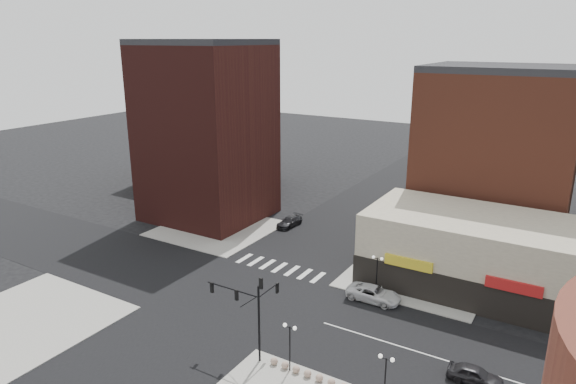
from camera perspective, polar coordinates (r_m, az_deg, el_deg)
The scene contains 18 objects.
ground at distance 54.88m, azimuth -5.49°, elevation -11.50°, with size 240.00×240.00×0.00m, color black.
road_ew at distance 54.87m, azimuth -5.49°, elevation -11.49°, with size 200.00×14.00×0.02m, color black.
road_ns at distance 54.87m, azimuth -5.49°, elevation -11.49°, with size 14.00×200.00×0.02m, color black.
sidewalk_nw at distance 73.45m, azimuth -7.89°, elevation -4.03°, with size 15.00×15.00×0.12m, color gray.
sidewalk_ne at distance 60.81m, azimuth 14.23°, elevation -8.96°, with size 15.00×15.00×0.12m, color gray.
sidewalk_sw at distance 56.22m, azimuth -27.17°, elevation -12.64°, with size 15.00×15.00×0.12m, color gray.
building_nw at distance 75.91m, azimuth -9.04°, elevation 6.36°, with size 16.00×15.00×25.00m, color #3D1613.
building_nw_low at distance 97.01m, azimuth -8.91°, elevation 4.69°, with size 20.00×18.00×12.00m, color #3D1613.
building_ne_midrise at distance 70.40m, azimuth 22.03°, elevation 3.28°, with size 18.00×15.00×22.00m, color brown.
building_ne_row at distance 58.69m, azimuth 20.70°, elevation -7.05°, with size 24.20×12.20×8.00m.
traffic_signal at distance 43.20m, azimuth -4.07°, elevation -12.29°, with size 5.59×3.09×7.77m.
street_lamp_se_a at distance 42.15m, azimuth 0.20°, elevation -15.69°, with size 1.22×0.32×4.16m.
street_lamp_se_b at distance 39.35m, azimuth 10.81°, elevation -18.65°, with size 1.22×0.32×4.16m.
street_lamp_ne at distance 54.54m, azimuth 9.88°, elevation -8.02°, with size 1.22×0.32×4.16m.
bollard_row at distance 42.51m, azimuth 4.17°, elevation -20.12°, with size 10.06×0.61×0.61m.
white_suv at distance 54.27m, azimuth 9.50°, elevation -11.09°, with size 2.56×5.56×1.55m, color silver.
dark_sedan_east at distance 44.86m, azimuth 20.07°, elevation -18.55°, with size 1.70×4.22×1.44m, color black.
dark_sedan_north at distance 73.52m, azimuth 0.16°, elevation -3.32°, with size 1.92×4.73×1.37m, color black.
Camera 1 is at (29.27, -38.54, 25.88)m, focal length 32.00 mm.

